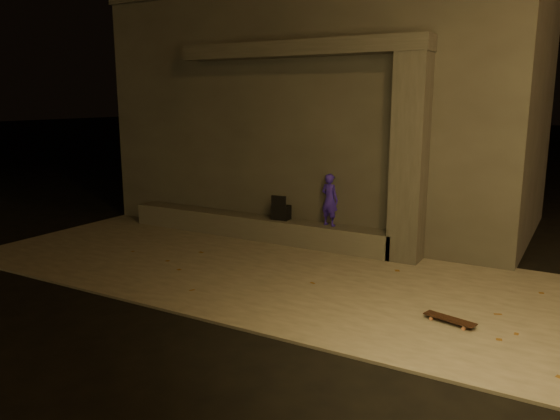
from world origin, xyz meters
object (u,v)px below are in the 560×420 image
Objects in this scene: skateboard at (450,319)px; backpack at (281,211)px; column at (410,160)px; skateboarder at (330,200)px.

backpack is at bearing 161.76° from skateboard.
column is at bearing 132.84° from skateboard.
skateboard is (3.93, -2.50, -0.56)m from backpack.
backpack is 0.72× the size of skateboard.
skateboarder is (-1.50, 0.00, -0.85)m from column.
backpack is (-2.57, 0.00, -1.18)m from column.
skateboard is (1.36, -2.50, -1.74)m from column.
skateboard is (2.87, -2.50, -0.89)m from skateboarder.
column reaches higher than skateboarder.
column reaches higher than skateboard.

